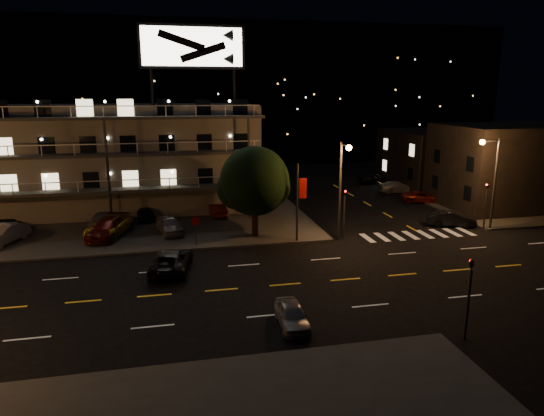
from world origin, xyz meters
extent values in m
plane|color=black|center=(0.00, 0.00, 0.00)|extent=(140.00, 140.00, 0.00)
cube|color=#363634|center=(-14.00, 20.00, 0.07)|extent=(44.00, 24.00, 0.15)
cube|color=#363634|center=(30.00, 20.00, 0.07)|extent=(16.00, 24.00, 0.15)
cube|color=gray|center=(-10.00, 24.00, 5.00)|extent=(28.00, 12.00, 10.00)
cube|color=gray|center=(-10.00, 24.00, 10.25)|extent=(28.00, 12.00, 0.50)
cube|color=#363634|center=(-10.00, 17.10, 3.15)|extent=(28.00, 1.80, 0.25)
cube|color=#363634|center=(-10.00, 17.10, 6.35)|extent=(28.00, 1.80, 0.25)
cube|color=#363634|center=(-10.00, 17.10, 9.55)|extent=(28.00, 1.80, 0.25)
cylinder|color=black|center=(-6.00, 22.00, 12.25)|extent=(0.36, 0.36, 3.50)
cylinder|color=black|center=(2.00, 22.00, 12.25)|extent=(0.36, 0.36, 3.50)
cube|color=black|center=(-2.00, 22.00, 16.00)|extent=(10.20, 0.50, 4.20)
cube|color=white|center=(-2.00, 21.70, 16.00)|extent=(9.60, 0.06, 3.60)
cube|color=black|center=(30.00, 16.00, 4.25)|extent=(14.00, 10.00, 8.50)
cube|color=black|center=(30.00, 28.00, 3.50)|extent=(14.00, 12.00, 7.00)
cube|color=black|center=(0.00, 70.00, 12.00)|extent=(120.00, 20.00, 24.00)
cylinder|color=#2D2D30|center=(8.50, 8.30, 4.00)|extent=(0.20, 0.20, 8.00)
cylinder|color=#2D2D30|center=(8.50, 7.50, 7.80)|extent=(0.12, 1.80, 0.12)
sphere|color=#FF903F|center=(8.50, 6.70, 7.70)|extent=(0.44, 0.44, 0.44)
cylinder|color=#2D2D30|center=(22.50, 8.30, 4.00)|extent=(0.20, 0.20, 8.00)
cylinder|color=#2D2D30|center=(21.70, 8.30, 7.80)|extent=(1.80, 0.12, 0.12)
sphere|color=#FF903F|center=(20.90, 8.30, 7.70)|extent=(0.44, 0.44, 0.44)
cylinder|color=#2D2D30|center=(9.00, 8.50, 1.80)|extent=(0.14, 0.14, 3.60)
imported|color=black|center=(9.00, 8.50, 4.10)|extent=(0.20, 0.16, 1.00)
sphere|color=#FF0C0C|center=(9.00, 8.38, 4.00)|extent=(0.14, 0.14, 0.14)
cylinder|color=#2D2D30|center=(9.00, -8.50, 1.80)|extent=(0.14, 0.14, 3.60)
imported|color=black|center=(9.00, -8.50, 4.10)|extent=(0.20, 0.16, 1.00)
sphere|color=#FF0C0C|center=(9.00, -8.38, 4.00)|extent=(0.14, 0.14, 0.14)
cylinder|color=#2D2D30|center=(22.00, 8.50, 1.80)|extent=(0.14, 0.14, 3.60)
imported|color=black|center=(22.00, 8.50, 4.10)|extent=(0.16, 0.20, 1.00)
sphere|color=#FF0C0C|center=(21.88, 8.50, 4.00)|extent=(0.14, 0.14, 0.14)
cylinder|color=#2D2D30|center=(5.00, 8.40, 3.20)|extent=(0.16, 0.16, 6.40)
cube|color=#A20B0C|center=(5.45, 8.40, 4.40)|extent=(0.60, 0.04, 1.60)
cylinder|color=#2D2D30|center=(-3.00, 8.60, 1.10)|extent=(0.08, 0.08, 2.20)
cylinder|color=#A20B0C|center=(-3.00, 8.55, 2.15)|extent=(0.91, 0.04, 0.91)
cylinder|color=black|center=(1.96, 10.47, 1.46)|extent=(0.55, 0.55, 2.62)
sphere|color=black|center=(1.96, 10.47, 4.73)|extent=(5.68, 5.68, 5.68)
sphere|color=black|center=(0.65, 10.91, 4.08)|extent=(3.49, 3.49, 3.49)
sphere|color=black|center=(3.16, 10.04, 4.30)|extent=(3.27, 3.27, 3.27)
imported|color=gray|center=(-17.77, 12.38, 0.91)|extent=(3.23, 4.88, 1.52)
imported|color=gold|center=(-9.91, 12.98, 0.90)|extent=(4.13, 5.90, 1.50)
imported|color=#61140D|center=(-9.94, 12.50, 0.92)|extent=(3.53, 5.67, 1.53)
imported|color=gray|center=(-4.96, 12.67, 0.86)|extent=(2.58, 4.46, 1.43)
imported|color=black|center=(-18.68, 15.61, 0.76)|extent=(3.29, 4.82, 1.22)
imported|color=gray|center=(-10.56, 15.64, 0.86)|extent=(2.59, 5.09, 1.42)
imported|color=black|center=(-7.11, 17.50, 0.78)|extent=(2.14, 3.90, 1.26)
imported|color=#61140D|center=(-0.48, 17.50, 0.76)|extent=(1.80, 3.86, 1.22)
imported|color=black|center=(19.82, 10.06, 0.68)|extent=(4.38, 2.86, 1.36)
imported|color=#61140D|center=(22.18, 19.43, 0.62)|extent=(4.91, 3.74, 1.24)
imported|color=gray|center=(21.84, 24.93, 0.66)|extent=(4.66, 2.14, 1.32)
imported|color=black|center=(21.61, 31.00, 0.71)|extent=(4.24, 1.90, 1.41)
imported|color=gray|center=(1.04, -5.42, 0.61)|extent=(1.60, 3.65, 1.22)
imported|color=black|center=(-4.93, 4.00, 0.73)|extent=(3.30, 5.56, 1.45)
camera|label=1|loc=(-4.79, -27.62, 11.81)|focal=32.00mm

